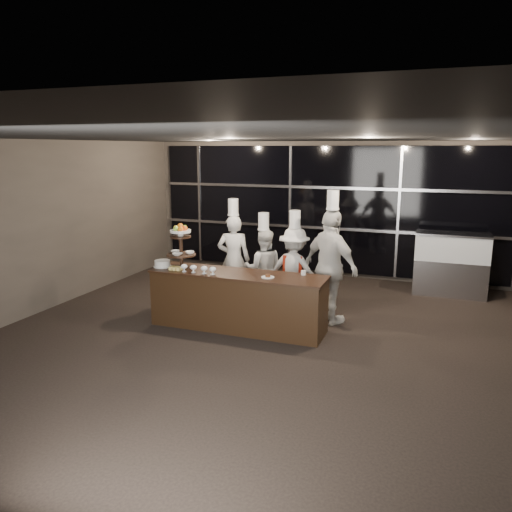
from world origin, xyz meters
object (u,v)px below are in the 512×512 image
at_px(chef_a, 234,258).
at_px(buffet_counter, 238,300).
at_px(chef_c, 294,269).
at_px(display_stand, 181,243).
at_px(display_case, 451,261).
at_px(chef_d, 331,266).
at_px(chef_b, 263,268).
at_px(layer_cake, 162,264).

bearing_deg(chef_a, buffet_counter, -64.32).
bearing_deg(chef_c, buffet_counter, -117.93).
xyz_separation_m(display_stand, display_case, (4.20, 3.23, -0.65)).
relative_size(chef_c, chef_d, 0.82).
xyz_separation_m(display_case, chef_d, (-1.87, -2.44, 0.28)).
xyz_separation_m(chef_b, chef_d, (1.31, -0.38, 0.23)).
bearing_deg(display_case, chef_c, -141.14).
bearing_deg(chef_b, buffet_counter, -90.86).
xyz_separation_m(display_stand, layer_cake, (-0.33, -0.05, -0.37)).
height_order(chef_a, chef_b, chef_a).
distance_m(chef_a, chef_d, 1.97).
bearing_deg(buffet_counter, chef_a, 115.68).
xyz_separation_m(buffet_counter, chef_d, (1.32, 0.78, 0.50)).
bearing_deg(display_case, layer_cake, -144.11).
bearing_deg(display_case, display_stand, -142.44).
xyz_separation_m(buffet_counter, chef_a, (-0.60, 1.24, 0.39)).
bearing_deg(chef_a, layer_cake, -119.77).
relative_size(layer_cake, chef_a, 0.15).
xyz_separation_m(buffet_counter, display_stand, (-1.00, -0.00, 0.87)).
bearing_deg(chef_d, layer_cake, -162.56).
distance_m(layer_cake, chef_d, 2.78).
bearing_deg(chef_d, chef_b, 163.64).
relative_size(buffet_counter, display_stand, 3.81).
xyz_separation_m(layer_cake, chef_a, (0.74, 1.29, -0.12)).
bearing_deg(layer_cake, buffet_counter, 2.15).
height_order(chef_a, chef_c, chef_a).
bearing_deg(buffet_counter, layer_cake, -177.85).
height_order(display_stand, display_case, display_stand).
height_order(layer_cake, chef_b, chef_b).
distance_m(buffet_counter, chef_b, 1.20).
relative_size(buffet_counter, chef_a, 1.45).
height_order(display_stand, chef_c, chef_c).
relative_size(display_stand, chef_b, 0.43).
relative_size(buffet_counter, chef_d, 1.29).
bearing_deg(display_stand, chef_d, 18.65).
bearing_deg(layer_cake, display_case, 35.89).
relative_size(layer_cake, chef_b, 0.17).
xyz_separation_m(display_case, chef_c, (-2.60, -2.09, 0.08)).
distance_m(display_case, chef_b, 3.79).
bearing_deg(display_case, buffet_counter, -134.74).
relative_size(layer_cake, chef_d, 0.14).
bearing_deg(buffet_counter, chef_d, 30.65).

